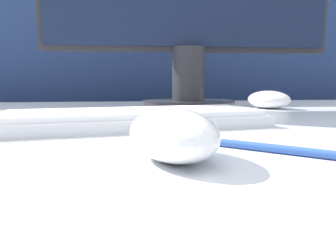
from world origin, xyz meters
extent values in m
cube|color=navy|center=(0.00, 0.66, 0.65)|extent=(5.00, 0.03, 1.30)
ellipsoid|color=white|center=(0.07, -0.24, 0.76)|extent=(0.09, 0.12, 0.04)
cube|color=silver|center=(0.04, -0.04, 0.75)|extent=(0.39, 0.20, 0.02)
cube|color=white|center=(0.04, -0.04, 0.76)|extent=(0.36, 0.18, 0.01)
cylinder|color=#28282D|center=(0.17, 0.23, 0.75)|extent=(0.21, 0.21, 0.02)
cylinder|color=#28282D|center=(0.17, 0.23, 0.82)|extent=(0.07, 0.07, 0.12)
ellipsoid|color=white|center=(0.36, 0.22, 0.76)|extent=(0.12, 0.12, 0.04)
cylinder|color=#284C9E|center=(0.17, -0.23, 0.74)|extent=(0.12, 0.10, 0.01)
camera|label=1|loc=(0.03, -0.50, 0.80)|focal=35.00mm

